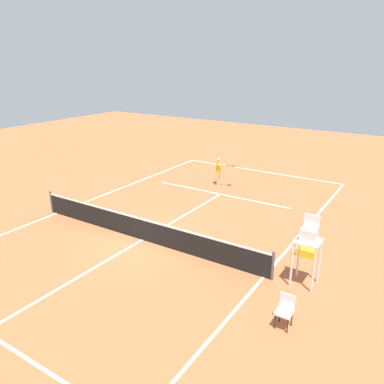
{
  "coord_description": "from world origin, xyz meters",
  "views": [
    {
      "loc": [
        -9.47,
        10.96,
        7.08
      ],
      "look_at": [
        0.28,
        -4.26,
        0.8
      ],
      "focal_mm": 35.85,
      "sensor_mm": 36.0,
      "label": 1
    }
  ],
  "objects_px": {
    "tennis_ball": "(218,191)",
    "player_serving": "(219,169)",
    "umpire_chair": "(308,240)",
    "equipment_bag": "(307,253)",
    "courtside_chair_near": "(285,309)"
  },
  "relations": [
    {
      "from": "tennis_ball",
      "to": "courtside_chair_near",
      "type": "height_order",
      "value": "courtside_chair_near"
    },
    {
      "from": "courtside_chair_near",
      "to": "equipment_bag",
      "type": "height_order",
      "value": "courtside_chair_near"
    },
    {
      "from": "umpire_chair",
      "to": "courtside_chair_near",
      "type": "xyz_separation_m",
      "value": [
        -0.19,
        2.42,
        -1.07
      ]
    },
    {
      "from": "player_serving",
      "to": "tennis_ball",
      "type": "bearing_deg",
      "value": 13.96
    },
    {
      "from": "equipment_bag",
      "to": "tennis_ball",
      "type": "bearing_deg",
      "value": -36.5
    },
    {
      "from": "umpire_chair",
      "to": "courtside_chair_near",
      "type": "distance_m",
      "value": 2.65
    },
    {
      "from": "umpire_chair",
      "to": "player_serving",
      "type": "bearing_deg",
      "value": -45.96
    },
    {
      "from": "umpire_chair",
      "to": "equipment_bag",
      "type": "relative_size",
      "value": 3.17
    },
    {
      "from": "tennis_ball",
      "to": "player_serving",
      "type": "bearing_deg",
      "value": -63.83
    },
    {
      "from": "player_serving",
      "to": "tennis_ball",
      "type": "distance_m",
      "value": 1.52
    },
    {
      "from": "equipment_bag",
      "to": "player_serving",
      "type": "bearing_deg",
      "value": -39.94
    },
    {
      "from": "tennis_ball",
      "to": "courtside_chair_near",
      "type": "bearing_deg",
      "value": 128.2
    },
    {
      "from": "courtside_chair_near",
      "to": "equipment_bag",
      "type": "bearing_deg",
      "value": -81.11
    },
    {
      "from": "tennis_ball",
      "to": "umpire_chair",
      "type": "distance_m",
      "value": 9.81
    },
    {
      "from": "umpire_chair",
      "to": "courtside_chair_near",
      "type": "bearing_deg",
      "value": 94.4
    }
  ]
}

